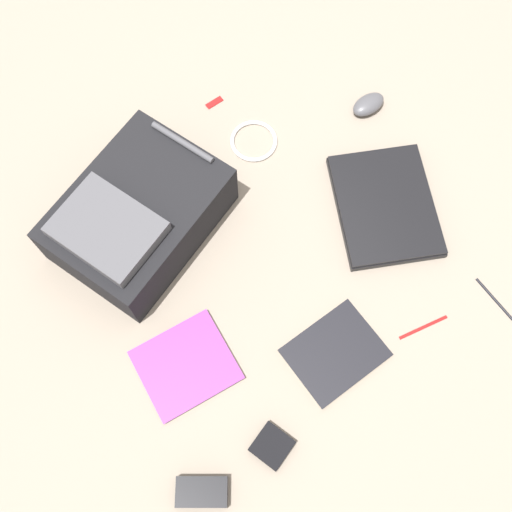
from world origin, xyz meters
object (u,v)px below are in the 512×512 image
object	(u,v)px
cable_coil	(254,141)
pen_black	(423,327)
laptop	(385,206)
computer_mouse	(368,104)
book_blue	(186,365)
pen_blue	(495,299)
earbud_pouch	(272,446)
usb_stick	(214,102)
backpack	(137,216)
book_red	(335,353)
power_brick	(202,492)

from	to	relation	value
cable_coil	pen_black	world-z (taller)	cable_coil
laptop	computer_mouse	world-z (taller)	computer_mouse
book_blue	cable_coil	world-z (taller)	book_blue
pen_blue	earbud_pouch	world-z (taller)	earbud_pouch
cable_coil	usb_stick	bearing A→B (deg)	14.94
laptop	book_blue	world-z (taller)	laptop
laptop	pen_black	distance (m)	0.35
backpack	book_red	bearing A→B (deg)	-150.62
pen_blue	earbud_pouch	bearing A→B (deg)	95.90
book_red	earbud_pouch	size ratio (longest dim) A/B	3.07
book_red	pen_black	world-z (taller)	book_red
cable_coil	book_red	bearing A→B (deg)	171.98
book_red	power_brick	size ratio (longest dim) A/B	2.13
cable_coil	pen_blue	xyz separation A→B (m)	(-0.70, -0.35, -0.00)
backpack	computer_mouse	distance (m)	0.74
laptop	pen_black	size ratio (longest dim) A/B	2.89
pen_blue	cable_coil	bearing A→B (deg)	26.69
earbud_pouch	pen_black	bearing A→B (deg)	-79.54
book_red	cable_coil	xyz separation A→B (m)	(0.64, -0.09, -0.00)
book_red	backpack	bearing A→B (deg)	29.38
usb_stick	pen_black	bearing A→B (deg)	-167.36
earbud_pouch	computer_mouse	bearing A→B (deg)	-43.25
book_blue	computer_mouse	xyz separation A→B (m)	(0.46, -0.79, 0.01)
pen_black	pen_blue	size ratio (longest dim) A/B	1.01
power_brick	pen_black	distance (m)	0.68
book_blue	power_brick	distance (m)	0.30
book_red	earbud_pouch	bearing A→B (deg)	118.04
earbud_pouch	pen_blue	bearing A→B (deg)	-84.10
backpack	laptop	xyz separation A→B (m)	(-0.24, -0.62, -0.07)
backpack	cable_coil	world-z (taller)	backpack
usb_stick	power_brick	bearing A→B (deg)	153.48
backpack	usb_stick	world-z (taller)	backpack
backpack	pen_black	xyz separation A→B (m)	(-0.57, -0.54, -0.08)
laptop	pen_blue	xyz separation A→B (m)	(-0.35, -0.12, -0.01)
book_red	pen_blue	bearing A→B (deg)	-97.51
computer_mouse	cable_coil	distance (m)	0.35
computer_mouse	usb_stick	bearing A→B (deg)	51.69
pen_blue	usb_stick	xyz separation A→B (m)	(0.87, 0.40, 0.00)
backpack	power_brick	size ratio (longest dim) A/B	4.52
book_red	book_blue	bearing A→B (deg)	68.31
usb_stick	laptop	bearing A→B (deg)	-152.13
power_brick	usb_stick	xyz separation A→B (m)	(0.96, -0.48, -0.01)
backpack	power_brick	distance (m)	0.70
earbud_pouch	usb_stick	bearing A→B (deg)	-16.99
book_blue	pen_blue	bearing A→B (deg)	-103.97
backpack	usb_stick	size ratio (longest dim) A/B	10.17
backpack	book_red	distance (m)	0.62
book_red	usb_stick	world-z (taller)	book_red
book_red	cable_coil	size ratio (longest dim) A/B	1.88
backpack	book_red	size ratio (longest dim) A/B	2.12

